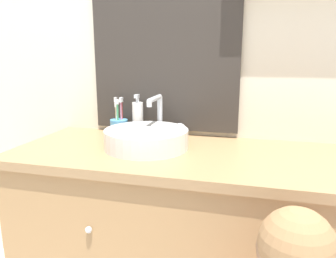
{
  "coord_description": "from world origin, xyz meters",
  "views": [
    {
      "loc": [
        0.21,
        -0.89,
        1.17
      ],
      "look_at": [
        -0.1,
        0.27,
        0.9
      ],
      "focal_mm": 35.0,
      "sensor_mm": 36.0,
      "label": 1
    }
  ],
  "objects": [
    {
      "name": "sink_basin",
      "position": [
        -0.21,
        0.34,
        0.84
      ],
      "size": [
        0.34,
        0.4,
        0.2
      ],
      "color": "silver",
      "rests_on": "vanity_counter"
    },
    {
      "name": "soap_dispenser",
      "position": [
        -0.32,
        0.54,
        0.88
      ],
      "size": [
        0.05,
        0.05,
        0.19
      ],
      "color": "white",
      "rests_on": "vanity_counter"
    },
    {
      "name": "wall_back",
      "position": [
        0.02,
        0.62,
        1.29
      ],
      "size": [
        3.2,
        0.18,
        2.5
      ],
      "color": "beige",
      "rests_on": "ground_plane"
    },
    {
      "name": "toothbrush_holder",
      "position": [
        -0.41,
        0.53,
        0.84
      ],
      "size": [
        0.08,
        0.08,
        0.18
      ],
      "color": "#4C93C6",
      "rests_on": "vanity_counter"
    },
    {
      "name": "vanity_counter",
      "position": [
        0.0,
        0.32,
        0.4
      ],
      "size": [
        1.47,
        0.57,
        0.8
      ],
      "color": "#A37A4C",
      "rests_on": "ground_plane"
    }
  ]
}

